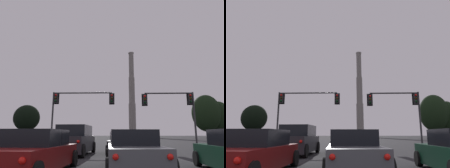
# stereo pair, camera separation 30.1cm
# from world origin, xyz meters

# --- Properties ---
(sedan_left_lane_second) EXTENTS (2.15, 4.76, 1.43)m
(sedan_left_lane_second) POSITION_xyz_m (-3.37, 6.62, 0.67)
(sedan_left_lane_second) COLOR maroon
(sedan_left_lane_second) RESTS_ON ground_plane
(sedan_center_lane_front) EXTENTS (2.14, 4.76, 1.43)m
(sedan_center_lane_front) POSITION_xyz_m (-0.32, 15.09, 0.67)
(sedan_center_lane_front) COLOR black
(sedan_center_lane_front) RESTS_ON ground_plane
(suv_left_lane_front) EXTENTS (2.29, 4.97, 1.86)m
(suv_left_lane_front) POSITION_xyz_m (-3.43, 13.64, 0.90)
(suv_left_lane_front) COLOR #232328
(suv_left_lane_front) RESTS_ON ground_plane
(sedan_center_lane_second) EXTENTS (2.20, 4.78, 1.43)m
(sedan_center_lane_second) POSITION_xyz_m (-0.06, 7.53, 0.67)
(sedan_center_lane_second) COLOR #4C4F54
(sedan_center_lane_second) RESTS_ON ground_plane
(traffic_light_overhead_left) EXTENTS (6.85, 0.50, 5.80)m
(traffic_light_overhead_left) POSITION_xyz_m (-5.39, 22.45, 4.49)
(traffic_light_overhead_left) COLOR #2D2D30
(traffic_light_overhead_left) RESTS_ON ground_plane
(traffic_light_overhead_right) EXTENTS (5.30, 0.50, 5.43)m
(traffic_light_overhead_right) POSITION_xyz_m (5.14, 20.94, 4.15)
(traffic_light_overhead_right) COLOR #2D2D30
(traffic_light_overhead_right) RESTS_ON ground_plane
(smokestack) EXTENTS (6.88, 6.88, 53.51)m
(smokestack) POSITION_xyz_m (7.76, 133.52, 20.97)
(smokestack) COLOR slate
(smokestack) RESTS_ON ground_plane
(treeline_far_left) EXTENTS (8.15, 7.34, 10.54)m
(treeline_far_left) POSITION_xyz_m (-29.70, 67.88, 6.45)
(treeline_far_left) COLOR black
(treeline_far_left) RESTS_ON ground_plane
(treeline_center_left) EXTENTS (7.47, 6.72, 12.19)m
(treeline_center_left) POSITION_xyz_m (32.72, 73.09, 7.14)
(treeline_center_left) COLOR black
(treeline_center_left) RESTS_ON ground_plane
(treeline_far_right) EXTENTS (9.32, 8.39, 14.25)m
(treeline_far_right) POSITION_xyz_m (28.33, 72.25, 8.21)
(treeline_far_right) COLOR black
(treeline_far_right) RESTS_ON ground_plane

